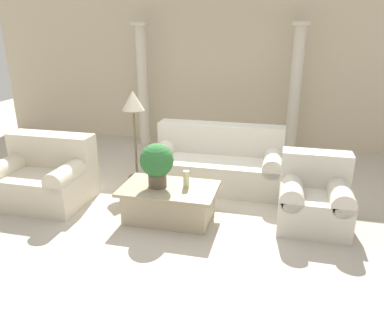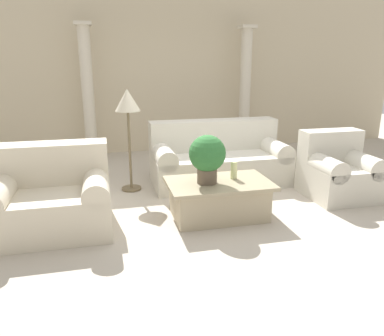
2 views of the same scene
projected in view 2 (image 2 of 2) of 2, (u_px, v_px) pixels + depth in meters
ground_plane at (214, 204)px, 4.81m from camera, size 16.00×16.00×0.00m
wall_back at (169, 69)px, 7.31m from camera, size 10.00×0.06×3.20m
sofa_long at (218, 158)px, 5.61m from camera, size 1.97×0.95×0.90m
loveseat at (51, 196)px, 4.03m from camera, size 1.24×0.95×0.90m
coffee_table at (219, 199)px, 4.37m from camera, size 1.20×0.75×0.43m
potted_plant at (207, 156)px, 4.18m from camera, size 0.42×0.42×0.55m
pillar_candle at (234, 170)px, 4.40m from camera, size 0.08×0.08×0.21m
floor_lamp at (128, 108)px, 5.02m from camera, size 0.34×0.34×1.41m
column_left at (88, 92)px, 6.64m from camera, size 0.29×0.29×2.40m
column_right at (245, 89)px, 7.30m from camera, size 0.29×0.29×2.40m
armchair at (337, 170)px, 5.01m from camera, size 0.83×0.83×0.86m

